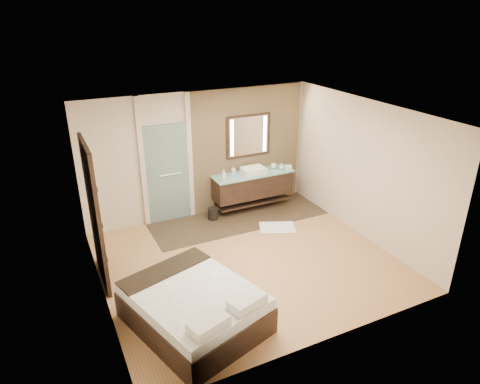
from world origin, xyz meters
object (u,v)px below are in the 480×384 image
bed (194,307)px  waste_bin (213,214)px  mirror_unit (248,136)px  vanity (253,185)px

bed → waste_bin: 3.32m
mirror_unit → bed: size_ratio=0.48×
vanity → bed: (-2.53, -3.08, -0.28)m
mirror_unit → bed: mirror_unit is taller
vanity → mirror_unit: 1.10m
bed → vanity: bearing=33.4°
mirror_unit → bed: (-2.53, -3.31, -1.35)m
bed → waste_bin: bed is taller
vanity → bed: 3.99m
mirror_unit → waste_bin: 1.86m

